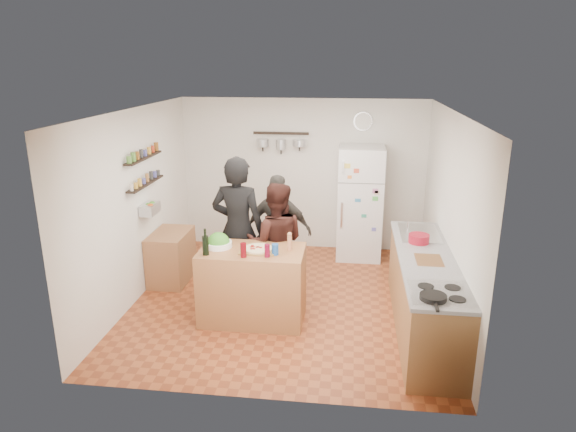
# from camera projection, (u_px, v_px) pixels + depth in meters

# --- Properties ---
(room_shell) EXTENTS (4.20, 4.20, 4.20)m
(room_shell) POSITION_uv_depth(u_px,v_px,m) (291.00, 203.00, 6.87)
(room_shell) COLOR brown
(room_shell) RESTS_ON ground
(prep_island) EXTENTS (1.25, 0.72, 0.91)m
(prep_island) POSITION_uv_depth(u_px,v_px,m) (253.00, 285.00, 6.26)
(prep_island) COLOR #945F36
(prep_island) RESTS_ON floor
(pizza_board) EXTENTS (0.42, 0.34, 0.02)m
(pizza_board) POSITION_uv_depth(u_px,v_px,m) (258.00, 250.00, 6.10)
(pizza_board) COLOR olive
(pizza_board) RESTS_ON prep_island
(pizza) EXTENTS (0.34, 0.34, 0.02)m
(pizza) POSITION_uv_depth(u_px,v_px,m) (258.00, 249.00, 6.09)
(pizza) COLOR #D4BC8B
(pizza) RESTS_ON pizza_board
(salad_bowl) EXTENTS (0.33, 0.33, 0.07)m
(salad_bowl) POSITION_uv_depth(u_px,v_px,m) (218.00, 244.00, 6.22)
(salad_bowl) COLOR white
(salad_bowl) RESTS_ON prep_island
(wine_bottle) EXTENTS (0.08, 0.08, 0.23)m
(wine_bottle) POSITION_uv_depth(u_px,v_px,m) (206.00, 246.00, 5.94)
(wine_bottle) COLOR black
(wine_bottle) RESTS_ON prep_island
(wine_glass_near) EXTENTS (0.07, 0.07, 0.17)m
(wine_glass_near) POSITION_uv_depth(u_px,v_px,m) (243.00, 250.00, 5.88)
(wine_glass_near) COLOR #54070D
(wine_glass_near) RESTS_ON prep_island
(wine_glass_far) EXTENTS (0.06, 0.06, 0.15)m
(wine_glass_far) POSITION_uv_depth(u_px,v_px,m) (267.00, 251.00, 5.89)
(wine_glass_far) COLOR #59071E
(wine_glass_far) RESTS_ON prep_island
(pepper_mill) EXTENTS (0.06, 0.06, 0.18)m
(pepper_mill) POSITION_uv_depth(u_px,v_px,m) (290.00, 243.00, 6.10)
(pepper_mill) COLOR #AD6D48
(pepper_mill) RESTS_ON prep_island
(salt_canister) EXTENTS (0.08, 0.08, 0.13)m
(salt_canister) POSITION_uv_depth(u_px,v_px,m) (275.00, 249.00, 5.96)
(salt_canister) COLOR navy
(salt_canister) RESTS_ON prep_island
(person_left) EXTENTS (0.75, 0.53, 1.93)m
(person_left) POSITION_uv_depth(u_px,v_px,m) (238.00, 229.00, 6.71)
(person_left) COLOR black
(person_left) RESTS_ON floor
(person_center) EXTENTS (0.84, 0.69, 1.61)m
(person_center) POSITION_uv_depth(u_px,v_px,m) (276.00, 243.00, 6.64)
(person_center) COLOR black
(person_center) RESTS_ON floor
(person_back) EXTENTS (0.96, 0.46, 1.59)m
(person_back) POSITION_uv_depth(u_px,v_px,m) (278.00, 231.00, 7.17)
(person_back) COLOR #2E2C29
(person_back) RESTS_ON floor
(counter_run) EXTENTS (0.63, 2.63, 0.90)m
(counter_run) POSITION_uv_depth(u_px,v_px,m) (425.00, 294.00, 6.02)
(counter_run) COLOR #9E7042
(counter_run) RESTS_ON floor
(stove_top) EXTENTS (0.60, 0.62, 0.02)m
(stove_top) POSITION_uv_depth(u_px,v_px,m) (441.00, 294.00, 4.98)
(stove_top) COLOR white
(stove_top) RESTS_ON counter_run
(skillet) EXTENTS (0.25, 0.25, 0.05)m
(skillet) POSITION_uv_depth(u_px,v_px,m) (433.00, 297.00, 4.84)
(skillet) COLOR black
(skillet) RESTS_ON stove_top
(sink) EXTENTS (0.50, 0.80, 0.03)m
(sink) POSITION_uv_depth(u_px,v_px,m) (419.00, 233.00, 6.69)
(sink) COLOR silver
(sink) RESTS_ON counter_run
(cutting_board) EXTENTS (0.30, 0.40, 0.02)m
(cutting_board) POSITION_uv_depth(u_px,v_px,m) (429.00, 261.00, 5.80)
(cutting_board) COLOR brown
(cutting_board) RESTS_ON counter_run
(red_bowl) EXTENTS (0.25, 0.25, 0.11)m
(red_bowl) POSITION_uv_depth(u_px,v_px,m) (419.00, 239.00, 6.32)
(red_bowl) COLOR maroon
(red_bowl) RESTS_ON counter_run
(fridge) EXTENTS (0.70, 0.68, 1.80)m
(fridge) POSITION_uv_depth(u_px,v_px,m) (360.00, 203.00, 8.16)
(fridge) COLOR white
(fridge) RESTS_ON floor
(wall_clock) EXTENTS (0.30, 0.03, 0.30)m
(wall_clock) POSITION_uv_depth(u_px,v_px,m) (363.00, 121.00, 8.10)
(wall_clock) COLOR silver
(wall_clock) RESTS_ON back_wall
(spice_shelf_lower) EXTENTS (0.12, 1.00, 0.02)m
(spice_shelf_lower) POSITION_uv_depth(u_px,v_px,m) (146.00, 184.00, 6.85)
(spice_shelf_lower) COLOR black
(spice_shelf_lower) RESTS_ON left_wall
(spice_shelf_upper) EXTENTS (0.12, 1.00, 0.02)m
(spice_shelf_upper) POSITION_uv_depth(u_px,v_px,m) (144.00, 158.00, 6.75)
(spice_shelf_upper) COLOR black
(spice_shelf_upper) RESTS_ON left_wall
(produce_basket) EXTENTS (0.18, 0.35, 0.14)m
(produce_basket) POSITION_uv_depth(u_px,v_px,m) (150.00, 209.00, 6.95)
(produce_basket) COLOR silver
(produce_basket) RESTS_ON left_wall
(side_table) EXTENTS (0.50, 0.80, 0.73)m
(side_table) POSITION_uv_depth(u_px,v_px,m) (171.00, 257.00, 7.39)
(side_table) COLOR #A46944
(side_table) RESTS_ON floor
(pot_rack) EXTENTS (0.90, 0.04, 0.04)m
(pot_rack) POSITION_uv_depth(u_px,v_px,m) (281.00, 133.00, 8.24)
(pot_rack) COLOR black
(pot_rack) RESTS_ON back_wall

